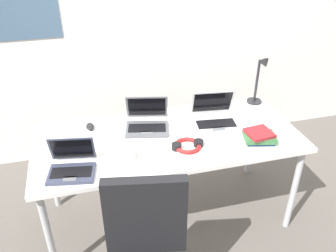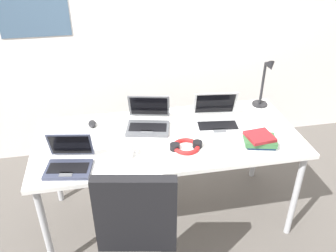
{
  "view_description": "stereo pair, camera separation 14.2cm",
  "coord_description": "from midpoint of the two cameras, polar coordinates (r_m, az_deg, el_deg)",
  "views": [
    {
      "loc": [
        -0.52,
        -1.97,
        2.05
      ],
      "look_at": [
        0.0,
        0.0,
        0.82
      ],
      "focal_mm": 37.88,
      "sensor_mm": 36.0,
      "label": 1
    },
    {
      "loc": [
        -0.38,
        -2.0,
        2.05
      ],
      "look_at": [
        0.0,
        0.0,
        0.82
      ],
      "focal_mm": 37.88,
      "sensor_mm": 36.0,
      "label": 2
    }
  ],
  "objects": [
    {
      "name": "laptop_far_corner",
      "position": [
        2.5,
        -5.02,
        0.6
      ],
      "size": [
        0.35,
        0.33,
        0.21
      ],
      "color": "#515459",
      "rests_on": "desk"
    },
    {
      "name": "cell_phone",
      "position": [
        2.41,
        -15.2,
        -2.93
      ],
      "size": [
        0.09,
        0.15,
        0.01
      ],
      "primitive_type": "cube",
      "rotation": [
        0.0,
        0.0,
        0.23
      ],
      "color": "black",
      "rests_on": "desk"
    },
    {
      "name": "laptop_center",
      "position": [
        2.18,
        -17.06,
        -6.18
      ],
      "size": [
        0.3,
        0.28,
        0.2
      ],
      "color": "#33384C",
      "rests_on": "desk"
    },
    {
      "name": "desk",
      "position": [
        2.45,
        -1.66,
        -2.77
      ],
      "size": [
        1.8,
        0.8,
        0.74
      ],
      "color": "white",
      "rests_on": "ground_plane"
    },
    {
      "name": "wall_back",
      "position": [
        3.21,
        -6.66,
        17.42
      ],
      "size": [
        6.0,
        0.13,
        2.6
      ],
      "color": "silver",
      "rests_on": "ground_plane"
    },
    {
      "name": "ground_plane",
      "position": [
        2.89,
        -1.45,
        -14.08
      ],
      "size": [
        12.0,
        12.0,
        0.0
      ],
      "primitive_type": "plane",
      "color": "#56514C"
    },
    {
      "name": "laptop_front_left",
      "position": [
        2.56,
        5.98,
        1.31
      ],
      "size": [
        0.34,
        0.32,
        0.22
      ],
      "color": "#B7BABC",
      "rests_on": "desk"
    },
    {
      "name": "desk_lamp",
      "position": [
        2.81,
        13.06,
        7.01
      ],
      "size": [
        0.12,
        0.18,
        0.4
      ],
      "color": "black",
      "rests_on": "desk"
    },
    {
      "name": "headphones",
      "position": [
        2.3,
        1.4,
        -3.17
      ],
      "size": [
        0.21,
        0.18,
        0.04
      ],
      "color": "red",
      "rests_on": "desk"
    },
    {
      "name": "book_stack",
      "position": [
        2.4,
        12.89,
        -1.68
      ],
      "size": [
        0.23,
        0.19,
        0.08
      ],
      "color": "navy",
      "rests_on": "desk"
    },
    {
      "name": "coffee_mug",
      "position": [
        2.2,
        -8.07,
        -4.32
      ],
      "size": [
        0.11,
        0.08,
        0.09
      ],
      "color": "white",
      "rests_on": "desk"
    },
    {
      "name": "computer_mouse",
      "position": [
        2.57,
        -14.0,
        -0.1
      ],
      "size": [
        0.06,
        0.1,
        0.03
      ],
      "primitive_type": "ellipsoid",
      "rotation": [
        0.0,
        0.0,
        0.04
      ],
      "color": "black",
      "rests_on": "desk"
    }
  ]
}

